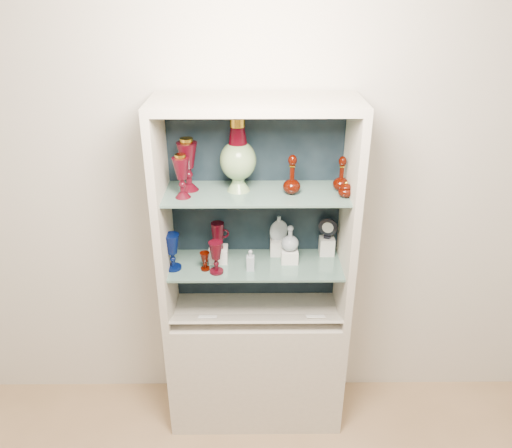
{
  "coord_description": "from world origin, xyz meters",
  "views": [
    {
      "loc": [
        -0.02,
        -0.78,
        2.44
      ],
      "look_at": [
        0.0,
        1.53,
        1.3
      ],
      "focal_mm": 35.0,
      "sensor_mm": 36.0,
      "label": 1
    }
  ],
  "objects_px": {
    "pedestal_lamp_right": "(182,176)",
    "ruby_decanter_b": "(342,173)",
    "flat_flask": "(279,228)",
    "cameo_medallion": "(328,228)",
    "ruby_decanter_a": "(292,172)",
    "cobalt_goblet": "(172,252)",
    "pedestal_lamp_left": "(188,165)",
    "ruby_goblet_small": "(205,261)",
    "lidded_bowl": "(346,189)",
    "enamel_urn": "(238,155)",
    "ruby_pitcher": "(218,236)",
    "ruby_goblet_tall": "(216,258)",
    "clear_round_decanter": "(290,238)",
    "clear_square_bottle": "(250,260)"
  },
  "relations": [
    {
      "from": "ruby_decanter_b",
      "to": "pedestal_lamp_right",
      "type": "bearing_deg",
      "value": -174.31
    },
    {
      "from": "cobalt_goblet",
      "to": "cameo_medallion",
      "type": "xyz_separation_m",
      "value": [
        0.84,
        0.15,
        0.06
      ]
    },
    {
      "from": "enamel_urn",
      "to": "ruby_decanter_a",
      "type": "distance_m",
      "value": 0.28
    },
    {
      "from": "ruby_decanter_b",
      "to": "ruby_goblet_tall",
      "type": "bearing_deg",
      "value": -170.75
    },
    {
      "from": "ruby_goblet_tall",
      "to": "clear_round_decanter",
      "type": "xyz_separation_m",
      "value": [
        0.39,
        0.11,
        0.05
      ]
    },
    {
      "from": "pedestal_lamp_right",
      "to": "lidded_bowl",
      "type": "xyz_separation_m",
      "value": [
        0.8,
        -0.0,
        -0.07
      ]
    },
    {
      "from": "ruby_goblet_small",
      "to": "cameo_medallion",
      "type": "height_order",
      "value": "cameo_medallion"
    },
    {
      "from": "lidded_bowl",
      "to": "ruby_goblet_small",
      "type": "xyz_separation_m",
      "value": [
        -0.71,
        0.01,
        -0.41
      ]
    },
    {
      "from": "pedestal_lamp_left",
      "to": "ruby_goblet_tall",
      "type": "relative_size",
      "value": 1.51
    },
    {
      "from": "ruby_decanter_a",
      "to": "cameo_medallion",
      "type": "distance_m",
      "value": 0.45
    },
    {
      "from": "ruby_pitcher",
      "to": "pedestal_lamp_left",
      "type": "bearing_deg",
      "value": 168.33
    },
    {
      "from": "ruby_decanter_b",
      "to": "ruby_goblet_tall",
      "type": "relative_size",
      "value": 1.08
    },
    {
      "from": "ruby_goblet_small",
      "to": "cobalt_goblet",
      "type": "bearing_deg",
      "value": 176.12
    },
    {
      "from": "pedestal_lamp_left",
      "to": "cobalt_goblet",
      "type": "height_order",
      "value": "pedestal_lamp_left"
    },
    {
      "from": "ruby_decanter_a",
      "to": "cobalt_goblet",
      "type": "distance_m",
      "value": 0.75
    },
    {
      "from": "enamel_urn",
      "to": "ruby_pitcher",
      "type": "distance_m",
      "value": 0.47
    },
    {
      "from": "pedestal_lamp_right",
      "to": "ruby_decanter_b",
      "type": "relative_size",
      "value": 1.14
    },
    {
      "from": "ruby_decanter_b",
      "to": "flat_flask",
      "type": "relative_size",
      "value": 1.34
    },
    {
      "from": "cobalt_goblet",
      "to": "flat_flask",
      "type": "bearing_deg",
      "value": 15.66
    },
    {
      "from": "ruby_decanter_a",
      "to": "clear_round_decanter",
      "type": "height_order",
      "value": "ruby_decanter_a"
    },
    {
      "from": "ruby_goblet_tall",
      "to": "cameo_medallion",
      "type": "distance_m",
      "value": 0.64
    },
    {
      "from": "pedestal_lamp_right",
      "to": "enamel_urn",
      "type": "bearing_deg",
      "value": 17.98
    },
    {
      "from": "ruby_decanter_a",
      "to": "lidded_bowl",
      "type": "bearing_deg",
      "value": -9.82
    },
    {
      "from": "ruby_goblet_tall",
      "to": "ruby_goblet_small",
      "type": "xyz_separation_m",
      "value": [
        -0.06,
        0.03,
        -0.04
      ]
    },
    {
      "from": "clear_square_bottle",
      "to": "ruby_decanter_a",
      "type": "bearing_deg",
      "value": 11.38
    },
    {
      "from": "pedestal_lamp_right",
      "to": "ruby_goblet_small",
      "type": "bearing_deg",
      "value": 2.22
    },
    {
      "from": "ruby_decanter_b",
      "to": "ruby_goblet_tall",
      "type": "xyz_separation_m",
      "value": [
        -0.64,
        -0.1,
        -0.43
      ]
    },
    {
      "from": "ruby_decanter_a",
      "to": "lidded_bowl",
      "type": "distance_m",
      "value": 0.28
    },
    {
      "from": "enamel_urn",
      "to": "cobalt_goblet",
      "type": "height_order",
      "value": "enamel_urn"
    },
    {
      "from": "enamel_urn",
      "to": "pedestal_lamp_left",
      "type": "bearing_deg",
      "value": 177.99
    },
    {
      "from": "pedestal_lamp_left",
      "to": "flat_flask",
      "type": "bearing_deg",
      "value": 9.36
    },
    {
      "from": "pedestal_lamp_left",
      "to": "flat_flask",
      "type": "relative_size",
      "value": 1.87
    },
    {
      "from": "enamel_urn",
      "to": "ruby_goblet_tall",
      "type": "relative_size",
      "value": 2.08
    },
    {
      "from": "enamel_urn",
      "to": "lidded_bowl",
      "type": "bearing_deg",
      "value": -9.95
    },
    {
      "from": "enamel_urn",
      "to": "cameo_medallion",
      "type": "xyz_separation_m",
      "value": [
        0.48,
        0.08,
        -0.45
      ]
    },
    {
      "from": "lidded_bowl",
      "to": "ruby_pitcher",
      "type": "height_order",
      "value": "lidded_bowl"
    },
    {
      "from": "ruby_decanter_a",
      "to": "cameo_medallion",
      "type": "bearing_deg",
      "value": 30.42
    },
    {
      "from": "ruby_decanter_b",
      "to": "flat_flask",
      "type": "bearing_deg",
      "value": 162.63
    },
    {
      "from": "ruby_decanter_a",
      "to": "ruby_decanter_b",
      "type": "relative_size",
      "value": 1.18
    },
    {
      "from": "cobalt_goblet",
      "to": "ruby_goblet_tall",
      "type": "distance_m",
      "value": 0.24
    },
    {
      "from": "lidded_bowl",
      "to": "ruby_pitcher",
      "type": "bearing_deg",
      "value": 171.1
    },
    {
      "from": "enamel_urn",
      "to": "cameo_medallion",
      "type": "bearing_deg",
      "value": 9.42
    },
    {
      "from": "flat_flask",
      "to": "cameo_medallion",
      "type": "xyz_separation_m",
      "value": [
        0.27,
        -0.01,
        -0.0
      ]
    },
    {
      "from": "pedestal_lamp_left",
      "to": "clear_round_decanter",
      "type": "bearing_deg",
      "value": -1.12
    },
    {
      "from": "pedestal_lamp_right",
      "to": "enamel_urn",
      "type": "distance_m",
      "value": 0.3
    },
    {
      "from": "pedestal_lamp_left",
      "to": "pedestal_lamp_right",
      "type": "xyz_separation_m",
      "value": [
        -0.02,
        -0.1,
        -0.02
      ]
    },
    {
      "from": "ruby_goblet_tall",
      "to": "clear_square_bottle",
      "type": "distance_m",
      "value": 0.18
    },
    {
      "from": "flat_flask",
      "to": "ruby_goblet_small",
      "type": "bearing_deg",
      "value": -171.48
    },
    {
      "from": "cobalt_goblet",
      "to": "clear_round_decanter",
      "type": "xyz_separation_m",
      "value": [
        0.62,
        0.07,
        0.04
      ]
    },
    {
      "from": "pedestal_lamp_right",
      "to": "clear_square_bottle",
      "type": "height_order",
      "value": "pedestal_lamp_right"
    }
  ]
}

